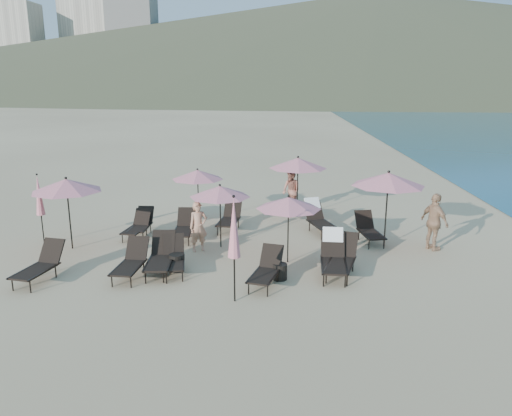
{
  "coord_description": "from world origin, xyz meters",
  "views": [
    {
      "loc": [
        0.75,
        -12.51,
        5.23
      ],
      "look_at": [
        0.14,
        3.5,
        1.1
      ],
      "focal_mm": 35.0,
      "sensor_mm": 36.0,
      "label": 1
    }
  ],
  "objects_px": {
    "lounger_10": "(318,217)",
    "umbrella_open_3": "(198,175)",
    "lounger_0": "(40,264)",
    "umbrella_open_0": "(66,185)",
    "umbrella_open_1": "(220,191)",
    "beachgoer_a": "(198,227)",
    "lounger_8": "(184,227)",
    "lounger_1": "(131,261)",
    "lounger_9": "(230,217)",
    "lounger_3": "(266,269)",
    "lounger_2": "(161,256)",
    "lounger_7": "(137,226)",
    "side_table_0": "(177,262)",
    "umbrella_open_2": "(289,203)",
    "side_table_1": "(280,272)",
    "lounger_4": "(333,255)",
    "lounger_11": "(369,229)",
    "umbrella_open_5": "(388,179)",
    "lounger_5": "(342,258)",
    "umbrella_closed_0": "(234,228)",
    "lounger_6": "(142,223)",
    "beachgoer_b": "(291,191)",
    "umbrella_open_4": "(298,163)",
    "lounger_12": "(173,257)",
    "beachgoer_c": "(435,222)"
  },
  "relations": [
    {
      "from": "lounger_2",
      "to": "lounger_4",
      "type": "relative_size",
      "value": 0.96
    },
    {
      "from": "lounger_0",
      "to": "umbrella_open_0",
      "type": "relative_size",
      "value": 0.76
    },
    {
      "from": "lounger_6",
      "to": "umbrella_open_0",
      "type": "height_order",
      "value": "umbrella_open_0"
    },
    {
      "from": "lounger_4",
      "to": "beachgoer_c",
      "type": "bearing_deg",
      "value": 36.11
    },
    {
      "from": "lounger_8",
      "to": "beachgoer_a",
      "type": "height_order",
      "value": "beachgoer_a"
    },
    {
      "from": "lounger_3",
      "to": "side_table_0",
      "type": "bearing_deg",
      "value": 176.18
    },
    {
      "from": "umbrella_open_2",
      "to": "side_table_0",
      "type": "bearing_deg",
      "value": -165.71
    },
    {
      "from": "umbrella_open_3",
      "to": "side_table_0",
      "type": "height_order",
      "value": "umbrella_open_3"
    },
    {
      "from": "lounger_7",
      "to": "side_table_0",
      "type": "xyz_separation_m",
      "value": [
        1.95,
        -3.05,
        -0.16
      ]
    },
    {
      "from": "umbrella_open_0",
      "to": "umbrella_closed_0",
      "type": "height_order",
      "value": "umbrella_closed_0"
    },
    {
      "from": "lounger_8",
      "to": "lounger_10",
      "type": "distance_m",
      "value": 4.7
    },
    {
      "from": "lounger_1",
      "to": "side_table_1",
      "type": "height_order",
      "value": "lounger_1"
    },
    {
      "from": "beachgoer_b",
      "to": "umbrella_open_4",
      "type": "bearing_deg",
      "value": -22.26
    },
    {
      "from": "lounger_2",
      "to": "lounger_3",
      "type": "height_order",
      "value": "lounger_2"
    },
    {
      "from": "umbrella_open_0",
      "to": "lounger_5",
      "type": "bearing_deg",
      "value": -12.34
    },
    {
      "from": "lounger_2",
      "to": "lounger_5",
      "type": "relative_size",
      "value": 0.96
    },
    {
      "from": "lounger_9",
      "to": "lounger_12",
      "type": "distance_m",
      "value": 4.32
    },
    {
      "from": "lounger_1",
      "to": "umbrella_open_5",
      "type": "height_order",
      "value": "umbrella_open_5"
    },
    {
      "from": "lounger_8",
      "to": "umbrella_open_5",
      "type": "bearing_deg",
      "value": -5.15
    },
    {
      "from": "lounger_11",
      "to": "umbrella_open_2",
      "type": "relative_size",
      "value": 0.82
    },
    {
      "from": "lounger_8",
      "to": "side_table_0",
      "type": "relative_size",
      "value": 3.38
    },
    {
      "from": "lounger_2",
      "to": "lounger_8",
      "type": "relative_size",
      "value": 1.1
    },
    {
      "from": "lounger_1",
      "to": "umbrella_open_2",
      "type": "height_order",
      "value": "umbrella_open_2"
    },
    {
      "from": "umbrella_open_2",
      "to": "beachgoer_b",
      "type": "height_order",
      "value": "umbrella_open_2"
    },
    {
      "from": "umbrella_open_3",
      "to": "beachgoer_c",
      "type": "distance_m",
      "value": 8.42
    },
    {
      "from": "umbrella_open_1",
      "to": "beachgoer_a",
      "type": "distance_m",
      "value": 1.29
    },
    {
      "from": "umbrella_open_5",
      "to": "lounger_1",
      "type": "bearing_deg",
      "value": -158.99
    },
    {
      "from": "lounger_8",
      "to": "umbrella_closed_0",
      "type": "distance_m",
      "value": 5.43
    },
    {
      "from": "lounger_3",
      "to": "lounger_5",
      "type": "relative_size",
      "value": 0.89
    },
    {
      "from": "lounger_4",
      "to": "lounger_12",
      "type": "relative_size",
      "value": 1.12
    },
    {
      "from": "umbrella_open_2",
      "to": "side_table_0",
      "type": "xyz_separation_m",
      "value": [
        -3.14,
        -0.8,
        -1.56
      ]
    },
    {
      "from": "lounger_2",
      "to": "side_table_0",
      "type": "relative_size",
      "value": 3.71
    },
    {
      "from": "lounger_1",
      "to": "umbrella_open_3",
      "type": "bearing_deg",
      "value": 83.45
    },
    {
      "from": "lounger_6",
      "to": "side_table_1",
      "type": "xyz_separation_m",
      "value": [
        4.76,
        -3.84,
        -0.19
      ]
    },
    {
      "from": "lounger_6",
      "to": "lounger_8",
      "type": "height_order",
      "value": "lounger_8"
    },
    {
      "from": "lounger_3",
      "to": "lounger_10",
      "type": "bearing_deg",
      "value": 85.15
    },
    {
      "from": "umbrella_open_1",
      "to": "side_table_0",
      "type": "height_order",
      "value": "umbrella_open_1"
    },
    {
      "from": "umbrella_open_2",
      "to": "beachgoer_b",
      "type": "distance_m",
      "value": 5.99
    },
    {
      "from": "lounger_1",
      "to": "lounger_9",
      "type": "xyz_separation_m",
      "value": [
        2.29,
        4.52,
        0.01
      ]
    },
    {
      "from": "umbrella_open_0",
      "to": "umbrella_open_1",
      "type": "bearing_deg",
      "value": 3.9
    },
    {
      "from": "umbrella_open_1",
      "to": "umbrella_closed_0",
      "type": "xyz_separation_m",
      "value": [
        0.77,
        -4.02,
        0.01
      ]
    },
    {
      "from": "lounger_3",
      "to": "lounger_2",
      "type": "bearing_deg",
      "value": -178.94
    },
    {
      "from": "lounger_3",
      "to": "umbrella_open_5",
      "type": "xyz_separation_m",
      "value": [
        3.76,
        3.27,
        1.78
      ]
    },
    {
      "from": "lounger_8",
      "to": "side_table_1",
      "type": "height_order",
      "value": "lounger_8"
    },
    {
      "from": "lounger_0",
      "to": "umbrella_open_5",
      "type": "relative_size",
      "value": 0.71
    },
    {
      "from": "lounger_4",
      "to": "umbrella_open_3",
      "type": "bearing_deg",
      "value": 135.77
    },
    {
      "from": "lounger_1",
      "to": "beachgoer_b",
      "type": "height_order",
      "value": "beachgoer_b"
    },
    {
      "from": "lounger_12",
      "to": "side_table_0",
      "type": "bearing_deg",
      "value": 44.97
    },
    {
      "from": "lounger_10",
      "to": "umbrella_open_3",
      "type": "height_order",
      "value": "umbrella_open_3"
    },
    {
      "from": "lounger_0",
      "to": "lounger_8",
      "type": "height_order",
      "value": "lounger_0"
    }
  ]
}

